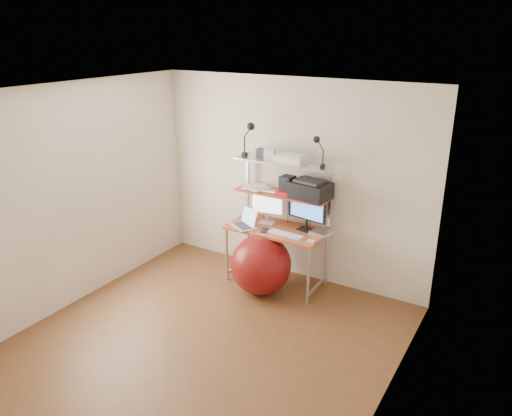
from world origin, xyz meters
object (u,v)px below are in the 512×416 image
(exercise_ball, at_px, (261,265))
(laptop, at_px, (246,223))
(monitor_black, at_px, (307,209))
(printer, at_px, (310,189))
(monitor_silver, at_px, (267,204))

(exercise_ball, bearing_deg, laptop, 152.85)
(monitor_black, height_order, printer, printer)
(printer, bearing_deg, monitor_black, 162.95)
(monitor_silver, height_order, exercise_ball, monitor_silver)
(monitor_black, height_order, laptop, monitor_black)
(monitor_black, relative_size, printer, 0.99)
(laptop, bearing_deg, monitor_silver, 83.85)
(printer, bearing_deg, laptop, -150.36)
(monitor_silver, relative_size, laptop, 1.13)
(monitor_silver, distance_m, printer, 0.61)
(laptop, relative_size, exercise_ball, 0.57)
(exercise_ball, bearing_deg, monitor_black, 50.07)
(exercise_ball, bearing_deg, monitor_silver, 109.42)
(monitor_silver, height_order, printer, printer)
(laptop, distance_m, exercise_ball, 0.55)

